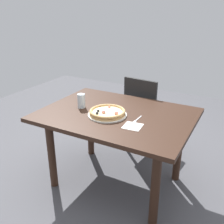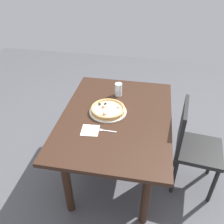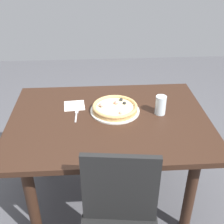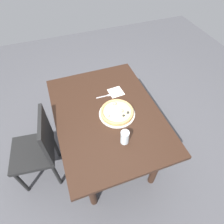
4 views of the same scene
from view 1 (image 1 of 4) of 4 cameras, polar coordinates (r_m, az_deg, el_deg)
name	(u,v)px [view 1 (image 1 of 4)]	position (r m, az deg, el deg)	size (l,w,h in m)	color
ground_plane	(116,181)	(2.60, 0.90, -15.14)	(6.00, 6.00, 0.00)	#4C4C51
dining_table	(116,124)	(2.27, 0.99, -2.62)	(1.30, 0.96, 0.73)	#331E14
chair_near	(144,111)	(2.91, 7.19, 0.16)	(0.44, 0.44, 0.89)	black
plate	(107,115)	(2.18, -1.03, -0.62)	(0.33, 0.33, 0.01)	silver
pizza	(107,112)	(2.17, -1.04, -0.01)	(0.31, 0.31, 0.05)	tan
fork	(136,120)	(2.10, 5.45, -1.80)	(0.02, 0.17, 0.00)	silver
drinking_glass	(81,101)	(2.35, -6.82, 2.49)	(0.07, 0.07, 0.13)	silver
napkin	(133,126)	(1.99, 4.60, -3.15)	(0.14, 0.14, 0.00)	white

